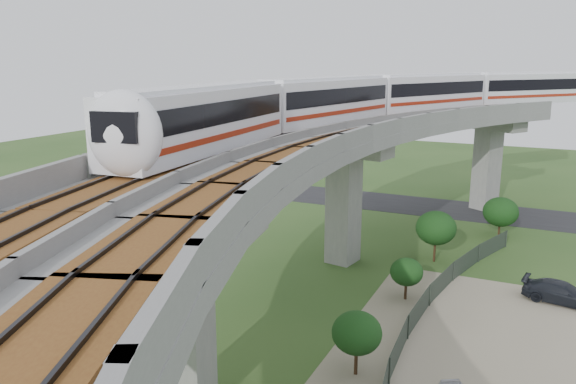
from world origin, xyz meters
The scene contains 11 objects.
ground centered at (0.00, 0.00, 0.00)m, with size 160.00×160.00×0.00m, color #2E4F1F.
dirt_lot centered at (14.00, -2.00, 0.02)m, with size 18.00×26.00×0.04m, color gray.
asphalt_road centered at (0.00, 30.00, 0.01)m, with size 60.00×8.00×0.03m, color #232326.
viaduct centered at (3.84, 0.00, 9.05)m, with size 19.58×73.98×11.40m.
metro_train centered at (3.05, 17.74, 12.31)m, with size 21.80×58.48×3.64m.
fence centered at (9.75, 0.00, 0.75)m, with size 3.87×38.73×1.50m.
tree_0 centered at (11.45, 22.06, 2.31)m, with size 3.05×3.05×3.61m.
tree_1 centered at (7.43, 13.36, 2.72)m, with size 3.09×3.09×4.04m.
tree_2 centered at (7.08, 5.31, 1.92)m, with size 2.14×2.14×2.84m.
tree_3 centered at (6.96, -4.69, 2.28)m, with size 2.49×2.49×3.34m.
car_dark centered at (16.33, 9.00, 0.73)m, with size 1.92×4.73×1.37m, color black.
Camera 1 is at (14.50, -28.96, 15.35)m, focal length 35.00 mm.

